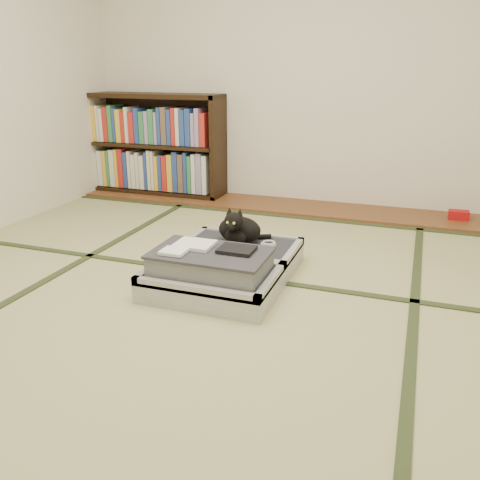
% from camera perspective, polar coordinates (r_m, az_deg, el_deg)
% --- Properties ---
extents(floor, '(4.50, 4.50, 0.00)m').
position_cam_1_polar(floor, '(2.64, -3.62, -7.38)').
color(floor, tan).
rests_on(floor, ground).
extents(wood_strip, '(4.00, 0.50, 0.02)m').
position_cam_1_polar(wood_strip, '(4.42, 6.61, 3.70)').
color(wood_strip, brown).
rests_on(wood_strip, ground).
extents(red_item, '(0.15, 0.10, 0.07)m').
position_cam_1_polar(red_item, '(4.35, 23.34, 2.59)').
color(red_item, '#A80D0F').
rests_on(red_item, wood_strip).
extents(tatami_borders, '(4.00, 4.50, 0.01)m').
position_cam_1_polar(tatami_borders, '(3.05, 0.03, -3.43)').
color(tatami_borders, '#2D381E').
rests_on(tatami_borders, ground).
extents(bookcase, '(1.43, 0.33, 0.92)m').
position_cam_1_polar(bookcase, '(4.92, -10.10, 10.35)').
color(bookcase, black).
rests_on(bookcase, wood_strip).
extents(suitcase, '(0.69, 0.92, 0.27)m').
position_cam_1_polar(suitcase, '(2.87, -1.84, -2.99)').
color(suitcase, '#B9B8BD').
rests_on(suitcase, floor).
extents(cat, '(0.31, 0.31, 0.25)m').
position_cam_1_polar(cat, '(3.09, -0.17, 1.20)').
color(cat, black).
rests_on(cat, suitcase).
extents(cable_coil, '(0.10, 0.10, 0.02)m').
position_cam_1_polar(cable_coil, '(3.10, 3.21, -0.39)').
color(cable_coil, white).
rests_on(cable_coil, suitcase).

